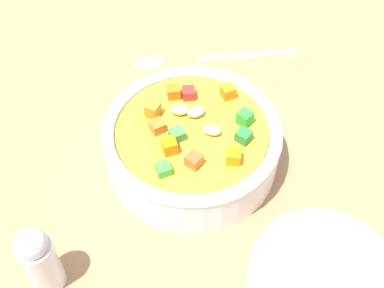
{
  "coord_description": "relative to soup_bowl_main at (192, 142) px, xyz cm",
  "views": [
    {
      "loc": [
        15.08,
        -29.22,
        43.75
      ],
      "look_at": [
        0.0,
        0.0,
        2.75
      ],
      "focal_mm": 47.35,
      "sensor_mm": 36.0,
      "label": 1
    }
  ],
  "objects": [
    {
      "name": "ground_plane",
      "position": [
        -0.0,
        -0.01,
        -4.04
      ],
      "size": [
        140.0,
        140.0,
        2.0
      ],
      "primitive_type": "cube",
      "color": "#9E754F"
    },
    {
      "name": "pepper_shaker",
      "position": [
        -5.24,
        -18.14,
        1.13
      ],
      "size": [
        3.05,
        3.05,
        8.39
      ],
      "color": "silver",
      "rests_on": "ground_plane"
    },
    {
      "name": "spoon",
      "position": [
        -6.17,
        15.08,
        -2.62
      ],
      "size": [
        18.29,
        13.0,
        0.86
      ],
      "rotation": [
        0.0,
        0.0,
        3.73
      ],
      "color": "silver",
      "rests_on": "ground_plane"
    },
    {
      "name": "soup_bowl_main",
      "position": [
        0.0,
        0.0,
        0.0
      ],
      "size": [
        18.28,
        18.28,
        6.52
      ],
      "color": "white",
      "rests_on": "ground_plane"
    },
    {
      "name": "side_bowl_small",
      "position": [
        16.87,
        -8.31,
        -0.67
      ],
      "size": [
        12.99,
        12.99,
        4.57
      ],
      "color": "white",
      "rests_on": "ground_plane"
    }
  ]
}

